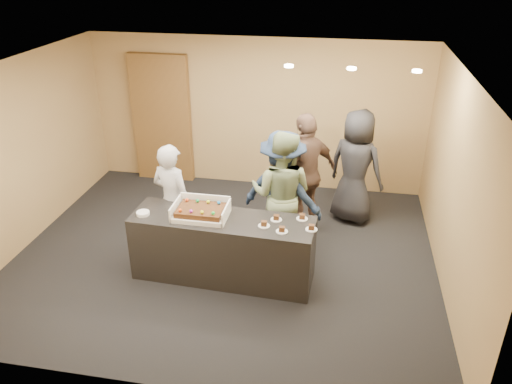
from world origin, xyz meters
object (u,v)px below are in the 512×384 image
at_px(serving_counter, 223,248).
at_px(person_brown_extra, 306,174).
at_px(cake_box, 201,213).
at_px(person_navy_man, 282,192).
at_px(storage_cabinet, 162,119).
at_px(person_sage_man, 281,194).
at_px(person_dark_suit, 356,167).
at_px(person_server_grey, 173,201).
at_px(sheet_cake, 201,210).
at_px(plate_stack, 143,213).

distance_m(serving_counter, person_brown_extra, 1.81).
height_order(cake_box, person_navy_man, person_navy_man).
distance_m(storage_cabinet, person_sage_man, 3.33).
bearing_deg(person_sage_man, serving_counter, 58.12).
height_order(person_sage_man, person_dark_suit, person_sage_man).
relative_size(person_server_grey, person_brown_extra, 0.89).
bearing_deg(person_brown_extra, sheet_cake, 4.55).
xyz_separation_m(serving_counter, cake_box, (-0.28, 0.03, 0.50)).
relative_size(person_sage_man, person_dark_suit, 1.00).
relative_size(serving_counter, sheet_cake, 4.01).
relative_size(person_server_grey, person_dark_suit, 0.91).
height_order(sheet_cake, person_server_grey, person_server_grey).
height_order(storage_cabinet, person_sage_man, storage_cabinet).
relative_size(cake_box, person_server_grey, 0.41).
relative_size(serving_counter, plate_stack, 13.95).
relative_size(serving_counter, person_brown_extra, 1.25).
bearing_deg(cake_box, person_navy_man, 41.99).
bearing_deg(storage_cabinet, serving_counter, -57.66).
xyz_separation_m(person_server_grey, person_dark_suit, (2.52, 1.49, 0.08)).
relative_size(sheet_cake, person_brown_extra, 0.31).
bearing_deg(storage_cabinet, plate_stack, -74.97).
bearing_deg(sheet_cake, serving_counter, -0.00).
distance_m(sheet_cake, person_server_grey, 0.72).
height_order(plate_stack, person_sage_man, person_sage_man).
xyz_separation_m(person_navy_man, person_brown_extra, (0.28, 0.58, 0.05)).
xyz_separation_m(cake_box, sheet_cake, (-0.00, -0.03, 0.05)).
bearing_deg(person_dark_suit, cake_box, 70.52).
bearing_deg(person_sage_man, person_brown_extra, -103.27).
distance_m(serving_counter, plate_stack, 1.15).
distance_m(person_server_grey, person_brown_extra, 2.04).
xyz_separation_m(storage_cabinet, person_server_grey, (1.03, -2.48, -0.34)).
height_order(sheet_cake, plate_stack, sheet_cake).
distance_m(person_server_grey, person_navy_man, 1.55).
bearing_deg(person_brown_extra, person_navy_man, 18.90).
bearing_deg(person_navy_man, person_dark_suit, -119.60).
relative_size(storage_cabinet, plate_stack, 13.79).
distance_m(cake_box, person_sage_man, 1.21).
bearing_deg(storage_cabinet, person_navy_man, -39.14).
height_order(storage_cabinet, sheet_cake, storage_cabinet).
xyz_separation_m(storage_cabinet, person_dark_suit, (3.55, -0.99, -0.26)).
bearing_deg(plate_stack, storage_cabinet, 105.03).
height_order(serving_counter, person_sage_man, person_sage_man).
bearing_deg(plate_stack, cake_box, 8.28).
xyz_separation_m(person_navy_man, person_dark_suit, (1.03, 1.06, 0.02)).
bearing_deg(storage_cabinet, person_dark_suit, -15.60).
relative_size(cake_box, plate_stack, 4.08).
xyz_separation_m(sheet_cake, person_brown_extra, (1.23, 1.46, -0.04)).
relative_size(sheet_cake, plate_stack, 3.48).
bearing_deg(storage_cabinet, person_brown_extra, -27.71).
bearing_deg(person_sage_man, plate_stack, 35.50).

